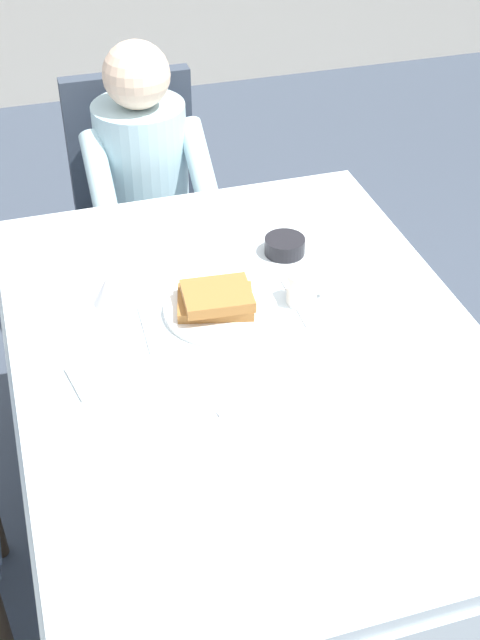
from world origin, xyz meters
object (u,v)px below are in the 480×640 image
Objects in this scene: breakfast_stack at (216,299)px; spoon_near_edge at (248,403)px; chair_diner at (139,193)px; cup_coffee at (303,288)px; knife_right_of_plate at (296,303)px; plate_breakfast at (221,310)px; bowl_butter at (285,246)px; syrup_pitcher at (108,290)px; diner_person at (145,179)px; dining_table_main at (253,375)px; fork_left_of_plate at (147,330)px.

spoon_near_edge is (-0.02, -0.33, -0.04)m from breakfast_stack.
breakfast_stack is 0.34m from spoon_near_edge.
chair_diner reaches higher than cup_coffee.
cup_coffee is 0.57× the size of knife_right_of_plate.
plate_breakfast is 2.55× the size of bowl_butter.
knife_right_of_plate is 0.38m from spoon_near_edge.
knife_right_of_plate is at bearing -168.60° from cup_coffee.
syrup_pitcher is at bearing 154.63° from plate_breakfast.
diner_person reaches higher than spoon_near_edge.
cup_coffee is 1.41× the size of syrup_pitcher.
dining_table_main is at bearing -76.35° from plate_breakfast.
diner_person is 0.71m from bowl_butter.
dining_table_main is 10.16× the size of spoon_near_edge.
knife_right_of_plate is (-0.05, -0.23, -0.02)m from bowl_butter.
chair_diner reaches higher than plate_breakfast.
diner_person is at bearing -9.10° from fork_left_of_plate.
dining_table_main is 0.42m from syrup_pitcher.
dining_table_main is 0.43m from bowl_butter.
plate_breakfast is 0.28m from syrup_pitcher.
breakfast_stack reaches higher than plate_breakfast.
breakfast_stack is at bearing 107.03° from dining_table_main.
breakfast_stack is 0.20m from knife_right_of_plate.
spoon_near_edge is at bearing -95.24° from plate_breakfast.
chair_diner is 0.96m from syrup_pitcher.
dining_table_main is at bearing 92.99° from diner_person.
cup_coffee is 0.40m from spoon_near_edge.
fork_left_of_plate is at bearing 104.47° from spoon_near_edge.
cup_coffee is (0.17, 0.13, 0.13)m from dining_table_main.
bowl_butter is at bearing 50.76° from spoon_near_edge.
diner_person is 5.30× the size of breakfast_stack.
fork_left_of_plate is at bearing -173.99° from plate_breakfast.
cup_coffee is 0.75× the size of spoon_near_edge.
fork_left_of_plate and knife_right_of_plate have the same top height.
spoon_near_edge is at bearing -150.83° from fork_left_of_plate.
cup_coffee is at bearing -87.44° from fork_left_of_plate.
fork_left_of_plate is at bearing 149.99° from dining_table_main.
breakfast_stack is (-0.01, 0.00, 0.03)m from plate_breakfast.
plate_breakfast is at bearing 175.52° from cup_coffee.
syrup_pitcher is at bearing 72.09° from diner_person.
chair_diner is at bearing 75.05° from syrup_pitcher.
cup_coffee is 0.04m from knife_right_of_plate.
plate_breakfast is 2.48× the size of cup_coffee.
cup_coffee is (0.22, -0.88, 0.11)m from diner_person.
diner_person is 0.90m from fork_left_of_plate.
fork_left_of_plate is at bearing 78.87° from diner_person.
plate_breakfast is 1.32× the size of breakfast_stack.
diner_person is 9.91× the size of cup_coffee.
syrup_pitcher is at bearing 73.88° from knife_right_of_plate.
dining_table_main is at bearing -117.98° from fork_left_of_plate.
fork_left_of_plate is (-0.17, -0.88, 0.07)m from diner_person.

